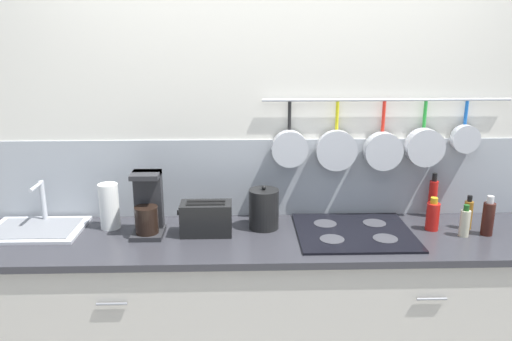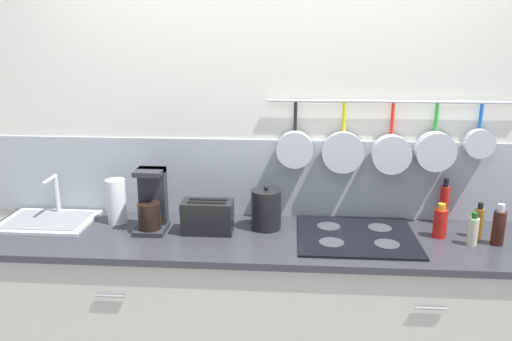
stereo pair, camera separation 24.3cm
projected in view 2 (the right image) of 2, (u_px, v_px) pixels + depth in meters
wall_back at (274, 153)px, 2.75m from camera, size 7.20×0.16×2.60m
cabinet_base at (269, 321)px, 2.64m from camera, size 2.95×0.59×0.89m
countertop at (270, 240)px, 2.52m from camera, size 2.99×0.61×0.03m
sink_basin at (48, 219)px, 2.71m from camera, size 0.48×0.36×0.23m
paper_towel_roll at (116, 201)px, 2.68m from camera, size 0.10×0.10×0.24m
coffee_maker at (152, 205)px, 2.58m from camera, size 0.16×0.19×0.33m
toaster at (208, 217)px, 2.56m from camera, size 0.28×0.14×0.17m
kettle at (266, 209)px, 2.61m from camera, size 0.16×0.16×0.23m
cooktop at (356, 236)px, 2.51m from camera, size 0.59×0.52×0.01m
bottle_vinegar at (440, 222)px, 2.50m from camera, size 0.07×0.07×0.18m
bottle_dish_soap at (444, 204)px, 2.67m from camera, size 0.05×0.05×0.25m
bottle_hot_sauce at (473, 231)px, 2.41m from camera, size 0.05×0.05×0.17m
bottle_cooking_wine at (479, 222)px, 2.50m from camera, size 0.05×0.05×0.18m
bottle_sesame_oil at (499, 227)px, 2.41m from camera, size 0.06×0.06×0.21m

